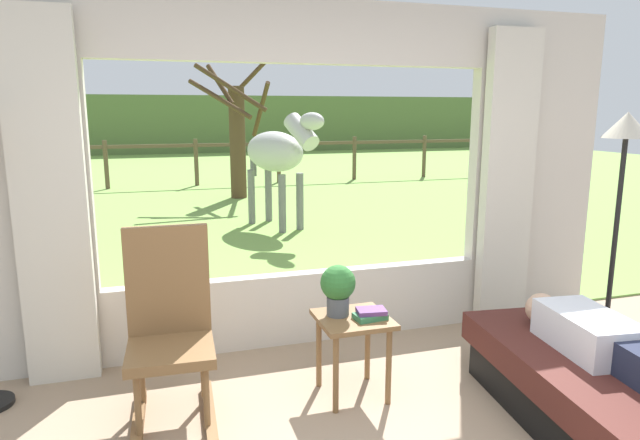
% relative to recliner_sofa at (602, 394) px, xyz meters
% --- Properties ---
extents(back_wall_with_window, '(5.20, 0.12, 2.55)m').
position_rel_recliner_sofa_xyz_m(back_wall_with_window, '(-1.26, 1.70, 1.03)').
color(back_wall_with_window, beige).
rests_on(back_wall_with_window, ground_plane).
extents(curtain_panel_left, '(0.44, 0.10, 2.40)m').
position_rel_recliner_sofa_xyz_m(curtain_panel_left, '(-2.95, 1.56, 0.98)').
color(curtain_panel_left, beige).
rests_on(curtain_panel_left, ground_plane).
extents(curtain_panel_right, '(0.44, 0.10, 2.40)m').
position_rel_recliner_sofa_xyz_m(curtain_panel_right, '(0.43, 1.56, 0.98)').
color(curtain_panel_right, beige).
rests_on(curtain_panel_right, ground_plane).
extents(outdoor_pasture_lawn, '(36.00, 21.68, 0.02)m').
position_rel_recliner_sofa_xyz_m(outdoor_pasture_lawn, '(-1.26, 12.60, -0.21)').
color(outdoor_pasture_lawn, '#759E47').
rests_on(outdoor_pasture_lawn, ground_plane).
extents(distant_hill_ridge, '(36.00, 2.00, 2.40)m').
position_rel_recliner_sofa_xyz_m(distant_hill_ridge, '(-1.26, 22.44, 0.98)').
color(distant_hill_ridge, '#576F3C').
rests_on(distant_hill_ridge, ground_plane).
extents(recliner_sofa, '(1.10, 1.80, 0.42)m').
position_rel_recliner_sofa_xyz_m(recliner_sofa, '(0.00, 0.00, 0.00)').
color(recliner_sofa, black).
rests_on(recliner_sofa, ground_plane).
extents(reclining_person, '(0.41, 1.44, 0.22)m').
position_rel_recliner_sofa_xyz_m(reclining_person, '(-0.00, -0.05, 0.30)').
color(reclining_person, silver).
rests_on(reclining_person, recliner_sofa).
extents(rocking_chair, '(0.50, 0.70, 1.12)m').
position_rel_recliner_sofa_xyz_m(rocking_chair, '(-2.28, 0.89, 0.33)').
color(rocking_chair, brown).
rests_on(rocking_chair, ground_plane).
extents(side_table, '(0.44, 0.44, 0.52)m').
position_rel_recliner_sofa_xyz_m(side_table, '(-1.19, 0.79, 0.21)').
color(side_table, brown).
rests_on(side_table, ground_plane).
extents(potted_plant, '(0.22, 0.22, 0.32)m').
position_rel_recliner_sofa_xyz_m(potted_plant, '(-1.27, 0.85, 0.48)').
color(potted_plant, '#4C5156').
rests_on(potted_plant, side_table).
extents(book_stack, '(0.21, 0.15, 0.06)m').
position_rel_recliner_sofa_xyz_m(book_stack, '(-1.10, 0.73, 0.33)').
color(book_stack, '#337247').
rests_on(book_stack, side_table).
extents(floor_lamp_right, '(0.32, 0.32, 1.77)m').
position_rel_recliner_sofa_xyz_m(floor_lamp_right, '(0.83, 0.83, 1.21)').
color(floor_lamp_right, black).
rests_on(floor_lamp_right, ground_plane).
extents(horse, '(1.01, 1.79, 1.73)m').
position_rel_recliner_sofa_xyz_m(horse, '(-0.50, 5.85, 0.94)').
color(horse, '#B2B2AD').
rests_on(horse, outdoor_pasture_lawn).
extents(pasture_tree, '(1.59, 1.59, 2.76)m').
position_rel_recliner_sofa_xyz_m(pasture_tree, '(-0.61, 8.93, 1.10)').
color(pasture_tree, '#4C3823').
rests_on(pasture_tree, outdoor_pasture_lawn).
extents(pasture_fence_line, '(16.10, 0.10, 1.10)m').
position_rel_recliner_sofa_xyz_m(pasture_fence_line, '(-1.26, 11.13, 0.53)').
color(pasture_fence_line, brown).
rests_on(pasture_fence_line, outdoor_pasture_lawn).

